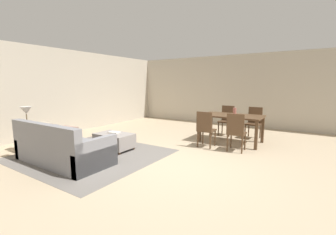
{
  "coord_description": "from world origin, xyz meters",
  "views": [
    {
      "loc": [
        2.34,
        -3.82,
        1.6
      ],
      "look_at": [
        -1.06,
        1.48,
        0.67
      ],
      "focal_mm": 24.27,
      "sensor_mm": 36.0,
      "label": 1
    }
  ],
  "objects": [
    {
      "name": "dining_chair_far_right",
      "position": [
        0.9,
        3.15,
        0.52
      ],
      "size": [
        0.43,
        0.43,
        0.92
      ],
      "color": "#513823",
      "rests_on": "ground_plane"
    },
    {
      "name": "area_rug",
      "position": [
        -1.82,
        -0.56,
        0.0
      ],
      "size": [
        3.0,
        2.8,
        0.01
      ],
      "primitive_type": "cube",
      "color": "slate",
      "rests_on": "ground_plane"
    },
    {
      "name": "dining_chair_near_right",
      "position": [
        0.86,
        1.46,
        0.52
      ],
      "size": [
        0.42,
        0.42,
        0.92
      ],
      "color": "#513823",
      "rests_on": "ground_plane"
    },
    {
      "name": "table_lamp",
      "position": [
        -3.28,
        -1.2,
        0.97
      ],
      "size": [
        0.26,
        0.26,
        0.52
      ],
      "color": "brown",
      "rests_on": "side_table"
    },
    {
      "name": "wall_left",
      "position": [
        -4.5,
        0.5,
        1.35
      ],
      "size": [
        0.12,
        11.0,
        2.7
      ],
      "primitive_type": "cube",
      "color": "#BCB2A0",
      "rests_on": "ground_plane"
    },
    {
      "name": "ground_plane",
      "position": [
        0.0,
        0.0,
        0.0
      ],
      "size": [
        10.8,
        10.8,
        0.0
      ],
      "primitive_type": "plane",
      "color": "tan"
    },
    {
      "name": "vase_centerpiece",
      "position": [
        0.57,
        2.27,
        0.86
      ],
      "size": [
        0.09,
        0.09,
        0.2
      ],
      "primitive_type": "cylinder",
      "color": "#B26659",
      "rests_on": "dining_table"
    },
    {
      "name": "dining_chair_far_left",
      "position": [
        0.07,
        3.15,
        0.52
      ],
      "size": [
        0.4,
        0.4,
        0.92
      ],
      "color": "#513823",
      "rests_on": "ground_plane"
    },
    {
      "name": "wall_back",
      "position": [
        0.0,
        5.0,
        1.35
      ],
      "size": [
        9.0,
        0.12,
        2.7
      ],
      "primitive_type": "cube",
      "color": "#BCB2A0",
      "rests_on": "ground_plane"
    },
    {
      "name": "book_on_ottoman",
      "position": [
        -1.76,
        0.08,
        0.41
      ],
      "size": [
        0.3,
        0.25,
        0.03
      ],
      "primitive_type": "cube",
      "rotation": [
        0.0,
        0.0,
        0.21
      ],
      "color": "silver",
      "rests_on": "ottoman_table"
    },
    {
      "name": "ottoman_table",
      "position": [
        -1.71,
        0.04,
        0.23
      ],
      "size": [
        0.92,
        0.59,
        0.4
      ],
      "color": "gray",
      "rests_on": "ground_plane"
    },
    {
      "name": "dining_chair_near_left",
      "position": [
        0.1,
        1.43,
        0.52
      ],
      "size": [
        0.41,
        0.41,
        0.92
      ],
      "color": "#513823",
      "rests_on": "ground_plane"
    },
    {
      "name": "couch",
      "position": [
        -1.92,
        -1.21,
        0.29
      ],
      "size": [
        2.11,
        0.95,
        0.86
      ],
      "color": "gray",
      "rests_on": "ground_plane"
    },
    {
      "name": "side_table",
      "position": [
        -3.28,
        -1.2,
        0.44
      ],
      "size": [
        0.4,
        0.4,
        0.56
      ],
      "color": "brown",
      "rests_on": "ground_plane"
    },
    {
      "name": "dining_table",
      "position": [
        0.48,
        2.3,
        0.67
      ],
      "size": [
        1.62,
        0.94,
        0.76
      ],
      "color": "#513823",
      "rests_on": "ground_plane"
    }
  ]
}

